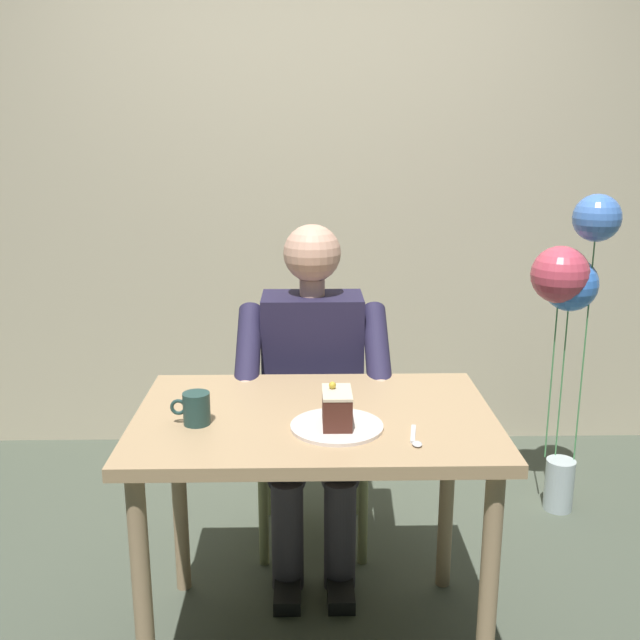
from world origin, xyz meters
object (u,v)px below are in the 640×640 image
at_px(cake_slice, 337,408).
at_px(dessert_spoon, 415,439).
at_px(seated_person, 313,392).
at_px(coffee_cup, 196,408).
at_px(chair, 312,413).
at_px(dining_table, 315,446).
at_px(balloon_display, 570,290).

xyz_separation_m(cake_slice, dessert_spoon, (-0.20, 0.09, -0.05)).
distance_m(seated_person, coffee_cup, 0.68).
bearing_deg(dessert_spoon, chair, -73.42).
height_order(dining_table, dessert_spoon, dessert_spoon).
xyz_separation_m(chair, balloon_display, (-1.02, -0.15, 0.45)).
bearing_deg(chair, balloon_display, -171.53).
distance_m(chair, seated_person, 0.23).
bearing_deg(cake_slice, coffee_cup, -5.68).
height_order(dining_table, cake_slice, cake_slice).
bearing_deg(chair, dining_table, 90.00).
height_order(chair, cake_slice, chair).
bearing_deg(chair, coffee_cup, 66.45).
height_order(cake_slice, dessert_spoon, cake_slice).
bearing_deg(seated_person, coffee_cup, 60.49).
xyz_separation_m(coffee_cup, dessert_spoon, (-0.59, 0.13, -0.04)).
xyz_separation_m(chair, seated_person, (0.00, 0.17, 0.15)).
xyz_separation_m(seated_person, balloon_display, (-1.02, -0.32, 0.30)).
height_order(chair, seated_person, seated_person).
xyz_separation_m(seated_person, cake_slice, (-0.06, 0.62, 0.18)).
bearing_deg(dessert_spoon, seated_person, -69.66).
bearing_deg(chair, cake_slice, 94.29).
bearing_deg(cake_slice, seated_person, -84.51).
relative_size(cake_slice, balloon_display, 0.10).
distance_m(seated_person, dessert_spoon, 0.76).
bearing_deg(dining_table, cake_slice, 118.89).
height_order(seated_person, balloon_display, balloon_display).
height_order(seated_person, dessert_spoon, seated_person).
bearing_deg(balloon_display, dining_table, 39.22).
xyz_separation_m(chair, dessert_spoon, (-0.26, 0.87, 0.28)).
bearing_deg(dessert_spoon, dining_table, -36.70).
distance_m(dining_table, coffee_cup, 0.36).
bearing_deg(seated_person, dining_table, 90.00).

